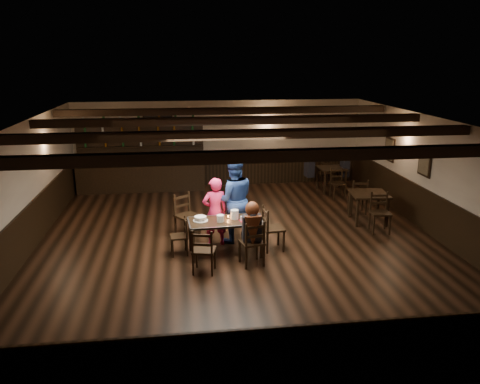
{
  "coord_description": "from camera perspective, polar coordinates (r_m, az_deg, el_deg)",
  "views": [
    {
      "loc": [
        -1.25,
        -9.63,
        4.0
      ],
      "look_at": [
        0.03,
        0.2,
        1.13
      ],
      "focal_mm": 35.0,
      "sensor_mm": 36.0,
      "label": 1
    }
  ],
  "objects": [
    {
      "name": "ground",
      "position": [
        10.5,
        -0.01,
        -6.23
      ],
      "size": [
        10.0,
        10.0,
        0.0
      ],
      "primitive_type": "plane",
      "color": "black",
      "rests_on": "ground"
    },
    {
      "name": "room_shell",
      "position": [
        10.01,
        0.02,
        3.13
      ],
      "size": [
        9.02,
        10.02,
        2.71
      ],
      "color": "beige",
      "rests_on": "ground"
    },
    {
      "name": "dining_table",
      "position": [
        9.7,
        -1.82,
        -3.95
      ],
      "size": [
        1.57,
        0.85,
        0.75
      ],
      "color": "black",
      "rests_on": "ground"
    },
    {
      "name": "chair_near_left",
      "position": [
        8.91,
        -4.52,
        -6.83
      ],
      "size": [
        0.5,
        0.49,
        0.9
      ],
      "color": "black",
      "rests_on": "ground"
    },
    {
      "name": "chair_near_right",
      "position": [
        9.2,
        1.63,
        -5.86
      ],
      "size": [
        0.52,
        0.51,
        0.95
      ],
      "color": "black",
      "rests_on": "ground"
    },
    {
      "name": "chair_end_left",
      "position": [
        9.87,
        -7.08,
        -5.0
      ],
      "size": [
        0.38,
        0.4,
        0.79
      ],
      "color": "black",
      "rests_on": "ground"
    },
    {
      "name": "chair_end_right",
      "position": [
        9.97,
        3.62,
        -4.06
      ],
      "size": [
        0.47,
        0.49,
        0.96
      ],
      "color": "black",
      "rests_on": "ground"
    },
    {
      "name": "chair_far_pushed",
      "position": [
        10.81,
        -6.76,
        -2.36
      ],
      "size": [
        0.64,
        0.64,
        1.01
      ],
      "color": "black",
      "rests_on": "ground"
    },
    {
      "name": "woman_pink",
      "position": [
        10.19,
        -3.06,
        -2.41
      ],
      "size": [
        0.6,
        0.44,
        1.52
      ],
      "primitive_type": "imported",
      "rotation": [
        0.0,
        0.0,
        3.29
      ],
      "color": "#ED1E71",
      "rests_on": "ground"
    },
    {
      "name": "man_blue",
      "position": [
        10.31,
        -0.82,
        -0.9
      ],
      "size": [
        1.0,
        0.8,
        1.95
      ],
      "primitive_type": "imported",
      "rotation": [
        0.0,
        0.0,
        3.21
      ],
      "color": "navy",
      "rests_on": "ground"
    },
    {
      "name": "seated_person",
      "position": [
        9.14,
        1.47,
        -3.94
      ],
      "size": [
        0.36,
        0.55,
        0.89
      ],
      "color": "black",
      "rests_on": "ground"
    },
    {
      "name": "cake",
      "position": [
        9.66,
        -4.85,
        -3.27
      ],
      "size": [
        0.31,
        0.31,
        0.1
      ],
      "color": "white",
      "rests_on": "dining_table"
    },
    {
      "name": "plate_stack_a",
      "position": [
        9.58,
        -2.41,
        -3.22
      ],
      "size": [
        0.15,
        0.15,
        0.14
      ],
      "primitive_type": "cylinder",
      "color": "white",
      "rests_on": "dining_table"
    },
    {
      "name": "plate_stack_b",
      "position": [
        9.73,
        -0.66,
        -2.73
      ],
      "size": [
        0.16,
        0.16,
        0.19
      ],
      "primitive_type": "cylinder",
      "color": "white",
      "rests_on": "dining_table"
    },
    {
      "name": "tea_light",
      "position": [
        9.78,
        -1.45,
        -3.09
      ],
      "size": [
        0.05,
        0.05,
        0.06
      ],
      "color": "#A5A8AD",
      "rests_on": "dining_table"
    },
    {
      "name": "salt_shaker",
      "position": [
        9.62,
        0.17,
        -3.25
      ],
      "size": [
        0.04,
        0.04,
        0.1
      ],
      "primitive_type": "cylinder",
      "color": "silver",
      "rests_on": "dining_table"
    },
    {
      "name": "pepper_shaker",
      "position": [
        9.67,
        0.82,
        -3.2
      ],
      "size": [
        0.03,
        0.03,
        0.09
      ],
      "primitive_type": "cylinder",
      "color": "#A5A8AD",
      "rests_on": "dining_table"
    },
    {
      "name": "drink_glass",
      "position": [
        9.84,
        -0.56,
        -2.79
      ],
      "size": [
        0.07,
        0.07,
        0.11
      ],
      "primitive_type": "cylinder",
      "color": "silver",
      "rests_on": "dining_table"
    },
    {
      "name": "menu_red",
      "position": [
        9.65,
        0.95,
        -3.5
      ],
      "size": [
        0.37,
        0.3,
        0.0
      ],
      "primitive_type": "cube",
      "rotation": [
        0.0,
        0.0,
        0.22
      ],
      "color": "maroon",
      "rests_on": "dining_table"
    },
    {
      "name": "menu_blue",
      "position": [
        9.84,
        1.02,
        -3.1
      ],
      "size": [
        0.3,
        0.24,
        0.0
      ],
      "primitive_type": "cube",
      "rotation": [
        0.0,
        0.0,
        0.19
      ],
      "color": "#101154",
      "rests_on": "dining_table"
    },
    {
      "name": "bar_counter",
      "position": [
        14.76,
        -11.91,
        2.99
      ],
      "size": [
        4.05,
        0.7,
        2.2
      ],
      "color": "black",
      "rests_on": "ground"
    },
    {
      "name": "back_table_a",
      "position": [
        12.04,
        15.46,
        -0.57
      ],
      "size": [
        0.97,
        0.97,
        0.75
      ],
      "color": "black",
      "rests_on": "ground"
    },
    {
      "name": "back_table_b",
      "position": [
        14.57,
        11.1,
        2.55
      ],
      "size": [
        0.83,
        0.83,
        0.75
      ],
      "color": "black",
      "rests_on": "ground"
    },
    {
      "name": "bg_patron_left",
      "position": [
        14.42,
        8.47,
        3.31
      ],
      "size": [
        0.26,
        0.38,
        0.74
      ],
      "color": "black",
      "rests_on": "ground"
    },
    {
      "name": "bg_patron_right",
      "position": [
        14.66,
        12.68,
        3.35
      ],
      "size": [
        0.26,
        0.39,
        0.77
      ],
      "color": "black",
      "rests_on": "ground"
    }
  ]
}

